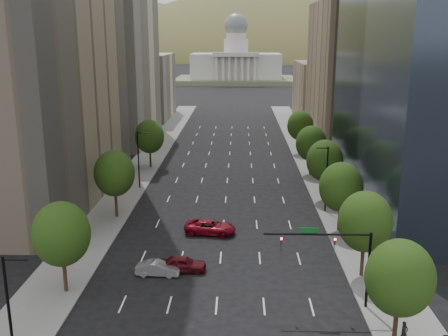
# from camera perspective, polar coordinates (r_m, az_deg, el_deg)

# --- Properties ---
(sidewalk_left) EXTENTS (6.00, 200.00, 0.15)m
(sidewalk_left) POSITION_cam_1_polar(r_m,az_deg,el_deg) (75.86, -11.62, -3.30)
(sidewalk_left) COLOR slate
(sidewalk_left) RESTS_ON ground
(sidewalk_right) EXTENTS (6.00, 200.00, 0.15)m
(sidewalk_right) POSITION_cam_1_polar(r_m,az_deg,el_deg) (75.09, 12.12, -3.52)
(sidewalk_right) COLOR slate
(sidewalk_right) RESTS_ON ground
(midrise_cream_left) EXTENTS (14.00, 30.00, 35.00)m
(midrise_cream_left) POSITION_cam_1_polar(r_m,az_deg,el_deg) (116.48, -11.86, 11.57)
(midrise_cream_left) COLOR beige
(midrise_cream_left) RESTS_ON ground
(filler_left) EXTENTS (14.00, 26.00, 18.00)m
(filler_left) POSITION_cam_1_polar(r_m,az_deg,el_deg) (149.31, -8.76, 9.03)
(filler_left) COLOR beige
(filler_left) RESTS_ON ground
(parking_tan_right) EXTENTS (14.00, 30.00, 30.00)m
(parking_tan_right) POSITION_cam_1_polar(r_m,az_deg,el_deg) (112.89, 13.76, 10.11)
(parking_tan_right) COLOR #8C7759
(parking_tan_right) RESTS_ON ground
(filler_right) EXTENTS (14.00, 26.00, 16.00)m
(filler_right) POSITION_cam_1_polar(r_m,az_deg,el_deg) (145.83, 10.96, 8.41)
(filler_right) COLOR #8C7759
(filler_right) RESTS_ON ground
(tree_right_0) EXTENTS (5.20, 5.20, 8.39)m
(tree_right_0) POSITION_cam_1_polar(r_m,az_deg,el_deg) (41.17, 19.08, -11.55)
(tree_right_0) COLOR #382316
(tree_right_0) RESTS_ON ground
(tree_right_1) EXTENTS (5.20, 5.20, 8.75)m
(tree_right_1) POSITION_cam_1_polar(r_m,az_deg,el_deg) (50.77, 15.52, -5.80)
(tree_right_1) COLOR #382316
(tree_right_1) RESTS_ON ground
(tree_right_2) EXTENTS (5.20, 5.20, 8.61)m
(tree_right_2) POSITION_cam_1_polar(r_m,az_deg,el_deg) (61.93, 12.96, -2.09)
(tree_right_2) COLOR #382316
(tree_right_2) RESTS_ON ground
(tree_right_3) EXTENTS (5.20, 5.20, 8.89)m
(tree_right_3) POSITION_cam_1_polar(r_m,az_deg,el_deg) (73.26, 11.21, 0.81)
(tree_right_3) COLOR #382316
(tree_right_3) RESTS_ON ground
(tree_right_4) EXTENTS (5.20, 5.20, 8.46)m
(tree_right_4) POSITION_cam_1_polar(r_m,az_deg,el_deg) (86.85, 9.73, 2.73)
(tree_right_4) COLOR #382316
(tree_right_4) RESTS_ON ground
(tree_right_5) EXTENTS (5.20, 5.20, 8.75)m
(tree_right_5) POSITION_cam_1_polar(r_m,az_deg,el_deg) (102.39, 8.53, 4.72)
(tree_right_5) COLOR #382316
(tree_right_5) RESTS_ON ground
(tree_left_0) EXTENTS (5.20, 5.20, 8.75)m
(tree_left_0) POSITION_cam_1_polar(r_m,az_deg,el_deg) (48.26, -17.74, -7.05)
(tree_left_0) COLOR #382316
(tree_left_0) RESTS_ON ground
(tree_left_1) EXTENTS (5.20, 5.20, 8.97)m
(tree_left_1) POSITION_cam_1_polar(r_m,az_deg,el_deg) (66.41, -12.16, -0.60)
(tree_left_1) COLOR #382316
(tree_left_1) RESTS_ON ground
(tree_left_2) EXTENTS (5.20, 5.20, 8.68)m
(tree_left_2) POSITION_cam_1_polar(r_m,az_deg,el_deg) (91.27, -8.33, 3.49)
(tree_left_2) COLOR #382316
(tree_left_2) RESTS_ON ground
(streetlight_rn) EXTENTS (1.70, 0.20, 9.00)m
(streetlight_rn) POSITION_cam_1_polar(r_m,az_deg,el_deg) (68.65, 11.36, -1.03)
(streetlight_rn) COLOR black
(streetlight_rn) RESTS_ON ground
(streetlight_ls) EXTENTS (1.70, 0.20, 9.00)m
(streetlight_ls) POSITION_cam_1_polar(r_m,az_deg,el_deg) (38.40, -22.81, -14.82)
(streetlight_ls) COLOR black
(streetlight_ls) RESTS_ON ground
(streetlight_ln) EXTENTS (1.70, 0.20, 9.00)m
(streetlight_ln) POSITION_cam_1_polar(r_m,az_deg,el_deg) (78.86, -9.52, 1.08)
(streetlight_ln) COLOR black
(streetlight_ln) RESTS_ON ground
(traffic_signal) EXTENTS (9.12, 0.40, 7.38)m
(traffic_signal) POSITION_cam_1_polar(r_m,az_deg,el_deg) (44.80, 12.89, -9.21)
(traffic_signal) COLOR black
(traffic_signal) RESTS_ON ground
(capitol) EXTENTS (60.00, 40.00, 35.20)m
(capitol) POSITION_cam_1_polar(r_m,az_deg,el_deg) (260.32, 1.34, 11.39)
(capitol) COLOR #596647
(capitol) RESTS_ON ground
(foothills) EXTENTS (720.00, 413.00, 263.00)m
(foothills) POSITION_cam_1_polar(r_m,az_deg,el_deg) (613.49, 4.84, 8.83)
(foothills) COLOR olive
(foothills) RESTS_ON ground
(car_maroon) EXTENTS (4.80, 2.04, 1.62)m
(car_maroon) POSITION_cam_1_polar(r_m,az_deg,el_deg) (52.11, -4.67, -10.64)
(car_maroon) COLOR #490C13
(car_maroon) RESTS_ON ground
(car_silver) EXTENTS (4.39, 1.70, 1.42)m
(car_silver) POSITION_cam_1_polar(r_m,az_deg,el_deg) (51.65, -7.41, -11.07)
(car_silver) COLOR #939398
(car_silver) RESTS_ON ground
(car_red_far) EXTENTS (6.35, 3.48, 1.69)m
(car_red_far) POSITION_cam_1_polar(r_m,az_deg,el_deg) (61.22, -1.56, -6.62)
(car_red_far) COLOR maroon
(car_red_far) RESTS_ON ground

